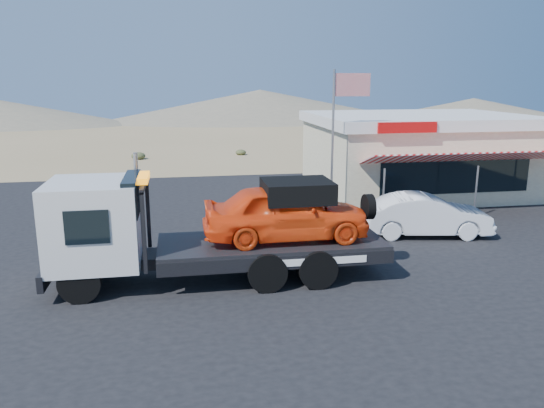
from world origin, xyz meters
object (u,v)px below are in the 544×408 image
(tow_truck, at_px, (211,224))
(jerky_store, at_px, (417,153))
(flagpole, at_px, (339,127))
(white_sedan, at_px, (426,215))

(tow_truck, xyz_separation_m, jerky_store, (11.12, 10.66, 0.32))
(flagpole, bearing_deg, tow_truck, -131.96)
(tow_truck, height_order, flagpole, flagpole)
(tow_truck, relative_size, white_sedan, 2.01)
(jerky_store, bearing_deg, tow_truck, -136.23)
(tow_truck, relative_size, jerky_store, 0.89)
(white_sedan, xyz_separation_m, flagpole, (-2.45, 3.14, 2.98))
(white_sedan, bearing_deg, jerky_store, -12.32)
(white_sedan, height_order, flagpole, flagpole)
(white_sedan, bearing_deg, tow_truck, 120.71)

